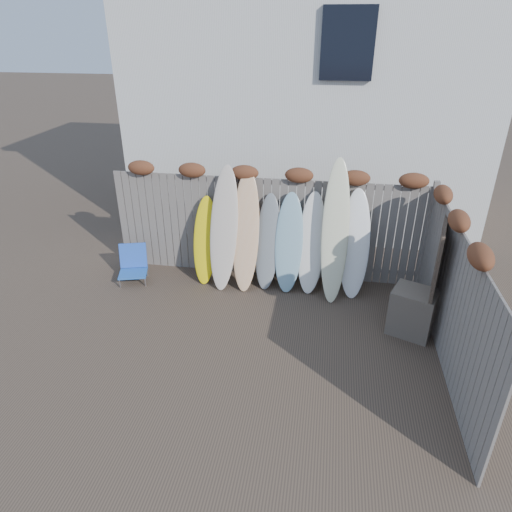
% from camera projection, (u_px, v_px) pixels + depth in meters
% --- Properties ---
extents(ground, '(80.00, 80.00, 0.00)m').
position_uv_depth(ground, '(244.00, 347.00, 7.19)').
color(ground, '#493A2D').
extents(back_fence, '(6.05, 0.28, 2.24)m').
position_uv_depth(back_fence, '(269.00, 220.00, 8.74)').
color(back_fence, slate).
rests_on(back_fence, ground).
extents(right_fence, '(0.28, 4.40, 2.24)m').
position_uv_depth(right_fence, '(454.00, 293.00, 6.46)').
color(right_fence, slate).
rests_on(right_fence, ground).
extents(house, '(8.50, 5.50, 6.33)m').
position_uv_depth(house, '(310.00, 83.00, 11.36)').
color(house, silver).
rests_on(house, ground).
extents(beach_chair, '(0.65, 0.68, 0.70)m').
position_uv_depth(beach_chair, '(133.00, 264.00, 8.95)').
color(beach_chair, blue).
rests_on(beach_chair, ground).
extents(wooden_crate, '(0.83, 0.77, 0.78)m').
position_uv_depth(wooden_crate, '(412.00, 312.00, 7.36)').
color(wooden_crate, '#69584F').
rests_on(wooden_crate, ground).
extents(lattice_panel, '(0.35, 1.22, 1.87)m').
position_uv_depth(lattice_panel, '(435.00, 276.00, 7.30)').
color(lattice_panel, '#45322A').
rests_on(lattice_panel, ground).
extents(surfboard_0, '(0.47, 0.60, 1.65)m').
position_uv_depth(surfboard_0, '(205.00, 241.00, 8.74)').
color(surfboard_0, yellow).
rests_on(surfboard_0, ground).
extents(surfboard_1, '(0.58, 0.83, 2.26)m').
position_uv_depth(surfboard_1, '(224.00, 229.00, 8.48)').
color(surfboard_1, beige).
rests_on(surfboard_1, ground).
extents(surfboard_2, '(0.52, 0.78, 2.19)m').
position_uv_depth(surfboard_2, '(246.00, 232.00, 8.46)').
color(surfboard_2, '#F2B892').
rests_on(surfboard_2, ground).
extents(surfboard_3, '(0.50, 0.66, 1.77)m').
position_uv_depth(surfboard_3, '(268.00, 242.00, 8.55)').
color(surfboard_3, slate).
rests_on(surfboard_3, ground).
extents(surfboard_4, '(0.52, 0.65, 1.82)m').
position_uv_depth(surfboard_4, '(289.00, 243.00, 8.46)').
color(surfboard_4, '#82ACBE').
rests_on(surfboard_4, ground).
extents(surfboard_5, '(0.51, 0.67, 1.84)m').
position_uv_depth(surfboard_5, '(311.00, 243.00, 8.41)').
color(surfboard_5, white).
rests_on(surfboard_5, ground).
extents(surfboard_6, '(0.51, 0.89, 2.49)m').
position_uv_depth(surfboard_6, '(335.00, 232.00, 8.08)').
color(surfboard_6, beige).
rests_on(surfboard_6, ground).
extents(surfboard_7, '(0.55, 0.71, 1.95)m').
position_uv_depth(surfboard_7, '(355.00, 244.00, 8.26)').
color(surfboard_7, white).
rests_on(surfboard_7, ground).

